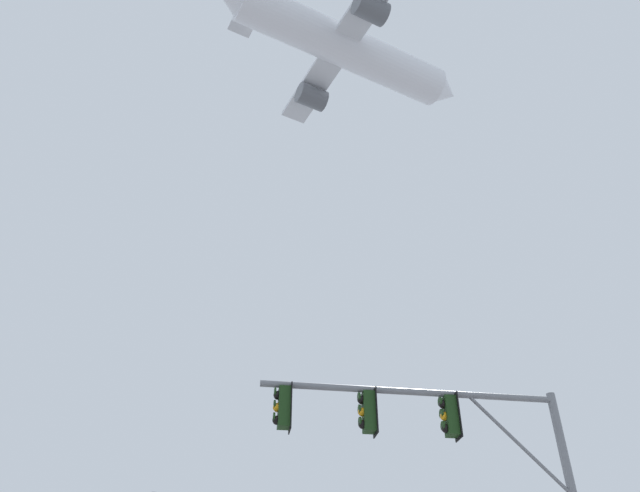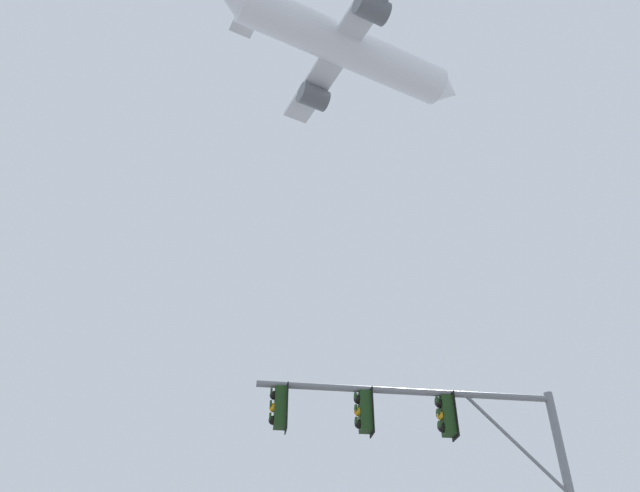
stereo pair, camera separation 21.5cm
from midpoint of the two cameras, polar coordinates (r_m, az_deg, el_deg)
signal_pole_near at (r=14.37m, az=11.47°, el=-18.20°), size 6.98×0.71×6.57m
airplane at (r=54.84m, az=2.16°, el=17.97°), size 22.59×17.44×6.38m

